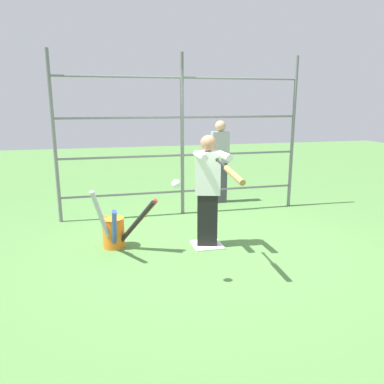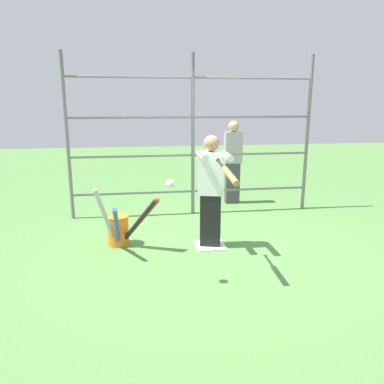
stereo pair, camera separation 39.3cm
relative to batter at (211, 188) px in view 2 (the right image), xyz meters
name	(u,v)px [view 2 (the right image)]	position (x,y,z in m)	size (l,w,h in m)	color
ground_plane	(210,246)	(0.00, -0.02, -0.82)	(24.00, 24.00, 0.00)	#4C7A3D
home_plate	(210,245)	(0.00, -0.02, -0.81)	(0.40, 0.40, 0.02)	white
fence_backstop	(193,136)	(0.00, -1.62, 0.54)	(4.21, 0.06, 2.73)	slate
batter	(211,188)	(0.00, 0.00, 0.00)	(0.38, 0.59, 1.53)	black
baseball_bat_swinging	(229,174)	(-0.01, 0.90, 0.37)	(0.07, 0.86, 0.17)	black
softball_in_flight	(170,184)	(0.63, 1.02, 0.30)	(0.10, 0.10, 0.10)	white
bat_bucket	(120,228)	(1.23, -0.21, -0.57)	(0.87, 0.79, 0.88)	orange
bystander_behind_fence	(233,161)	(-0.87, -2.20, 0.01)	(0.33, 0.21, 1.60)	#3F3F47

